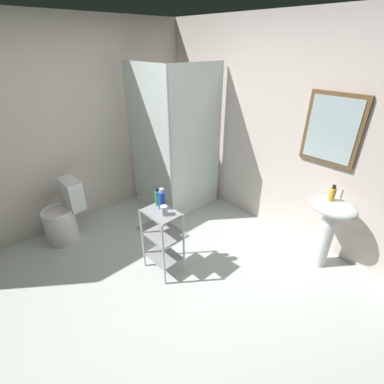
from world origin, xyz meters
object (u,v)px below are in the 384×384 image
(shampoo_bottle_blue, at_px, (162,199))
(rinse_cup, at_px, (164,210))
(storage_cart, at_px, (163,237))
(hand_soap_bottle, at_px, (332,194))
(body_wash_bottle_green, at_px, (158,197))
(toilet, at_px, (64,217))
(pedestal_sink, at_px, (330,221))
(shower_stall, at_px, (175,176))
(bath_mat, at_px, (162,232))

(shampoo_bottle_blue, distance_m, rinse_cup, 0.14)
(storage_cart, relative_size, hand_soap_bottle, 4.36)
(body_wash_bottle_green, relative_size, rinse_cup, 1.90)
(toilet, relative_size, storage_cart, 1.03)
(shampoo_bottle_blue, relative_size, rinse_cup, 2.28)
(pedestal_sink, height_order, toilet, pedestal_sink)
(shower_stall, height_order, bath_mat, shower_stall)
(pedestal_sink, distance_m, bath_mat, 1.99)
(toilet, distance_m, hand_soap_bottle, 3.05)
(storage_cart, bearing_deg, pedestal_sink, 49.46)
(rinse_cup, bearing_deg, bath_mat, 146.84)
(shampoo_bottle_blue, bearing_deg, rinse_cup, -31.03)
(shower_stall, distance_m, shampoo_bottle_blue, 1.37)
(bath_mat, bearing_deg, toilet, -128.06)
(toilet, distance_m, storage_cart, 1.39)
(toilet, bearing_deg, bath_mat, 51.94)
(bath_mat, bearing_deg, storage_cart, -35.48)
(pedestal_sink, height_order, hand_soap_bottle, hand_soap_bottle)
(shampoo_bottle_blue, height_order, bath_mat, shampoo_bottle_blue)
(pedestal_sink, bearing_deg, shampoo_bottle_blue, -133.04)
(shower_stall, bearing_deg, storage_cart, -45.45)
(storage_cart, bearing_deg, toilet, -156.47)
(pedestal_sink, height_order, body_wash_bottle_green, body_wash_bottle_green)
(rinse_cup, bearing_deg, pedestal_sink, 51.13)
(body_wash_bottle_green, relative_size, bath_mat, 0.30)
(toilet, relative_size, hand_soap_bottle, 4.48)
(storage_cart, relative_size, body_wash_bottle_green, 4.07)
(shampoo_bottle_blue, distance_m, body_wash_bottle_green, 0.09)
(pedestal_sink, relative_size, bath_mat, 1.35)
(hand_soap_bottle, xyz_separation_m, body_wash_bottle_green, (-1.21, -1.24, -0.06))
(shower_stall, xyz_separation_m, shampoo_bottle_blue, (0.93, -0.94, 0.37))
(storage_cart, xyz_separation_m, bath_mat, (-0.54, 0.38, -0.43))
(rinse_cup, height_order, bath_mat, rinse_cup)
(pedestal_sink, bearing_deg, storage_cart, -130.54)
(toilet, bearing_deg, storage_cart, 23.53)
(shower_stall, height_order, hand_soap_bottle, shower_stall)
(body_wash_bottle_green, distance_m, rinse_cup, 0.21)
(toilet, height_order, rinse_cup, rinse_cup)
(hand_soap_bottle, distance_m, bath_mat, 2.06)
(toilet, height_order, bath_mat, toilet)
(hand_soap_bottle, bearing_deg, body_wash_bottle_green, -134.32)
(toilet, xyz_separation_m, storage_cart, (1.27, 0.55, 0.12))
(storage_cart, distance_m, shampoo_bottle_blue, 0.41)
(shower_stall, distance_m, hand_soap_bottle, 2.12)
(body_wash_bottle_green, xyz_separation_m, rinse_cup, (0.19, -0.07, -0.03))
(pedestal_sink, xyz_separation_m, body_wash_bottle_green, (-1.26, -1.25, 0.24))
(pedestal_sink, height_order, bath_mat, pedestal_sink)
(toilet, relative_size, rinse_cup, 7.92)
(toilet, bearing_deg, shampoo_bottle_blue, 26.58)
(storage_cart, relative_size, rinse_cup, 7.72)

